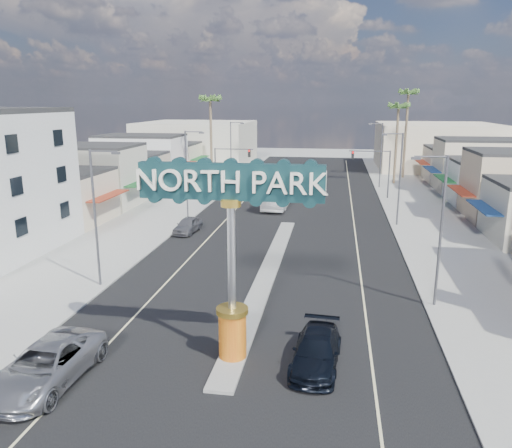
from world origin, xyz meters
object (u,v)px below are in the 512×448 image
(suv_right, at_px, (316,351))
(streetlight_r_far, at_px, (380,152))
(palm_left_far, at_px, (210,104))
(suv_left, at_px, (46,365))
(streetlight_l_far, at_px, (232,150))
(streetlight_r_near, at_px, (439,224))
(city_bus, at_px, (278,193))
(traffic_signal_left, at_px, (229,162))
(traffic_signal_right, at_px, (374,164))
(streetlight_l_mid, at_px, (188,170))
(car_parked_left, at_px, (188,225))
(palm_right_far, at_px, (408,98))
(streetlight_r_mid, at_px, (398,174))
(palm_right_mid, at_px, (399,110))
(streetlight_l_near, at_px, (97,211))
(gateway_sign, at_px, (231,239))

(suv_right, bearing_deg, streetlight_r_far, 86.63)
(palm_left_far, distance_m, suv_left, 52.69)
(streetlight_l_far, xyz_separation_m, suv_left, (2.93, -53.32, -4.19))
(streetlight_r_near, xyz_separation_m, city_bus, (-12.43, 27.86, -3.59))
(traffic_signal_left, xyz_separation_m, streetlight_r_far, (19.62, 8.01, 0.79))
(traffic_signal_right, relative_size, suv_right, 1.18)
(streetlight_l_mid, xyz_separation_m, car_parked_left, (1.58, -5.81, -4.34))
(streetlight_l_far, relative_size, palm_right_far, 0.64)
(streetlight_l_far, height_order, streetlight_r_mid, same)
(streetlight_r_mid, bearing_deg, streetlight_l_mid, 180.00)
(palm_right_mid, bearing_deg, suv_right, -99.54)
(palm_right_mid, relative_size, suv_left, 1.92)
(suv_left, relative_size, car_parked_left, 1.49)
(traffic_signal_right, distance_m, suv_left, 48.40)
(city_bus, bearing_deg, streetlight_r_near, -64.61)
(suv_left, bearing_deg, streetlight_l_near, 107.49)
(palm_left_far, height_order, car_parked_left, palm_left_far)
(streetlight_r_mid, bearing_deg, traffic_signal_left, 144.50)
(palm_right_far, distance_m, city_bus, 31.48)
(palm_left_far, bearing_deg, traffic_signal_right, -15.15)
(streetlight_r_mid, height_order, car_parked_left, streetlight_r_mid)
(traffic_signal_right, bearing_deg, palm_left_far, 164.85)
(streetlight_l_mid, xyz_separation_m, palm_right_mid, (23.43, 26.00, 5.54))
(traffic_signal_right, xyz_separation_m, palm_right_mid, (3.82, 12.01, 6.33))
(streetlight_l_far, distance_m, streetlight_r_far, 20.87)
(streetlight_r_far, bearing_deg, gateway_sign, -101.78)
(traffic_signal_left, bearing_deg, palm_right_mid, 28.42)
(streetlight_l_far, relative_size, suv_left, 1.43)
(streetlight_r_near, bearing_deg, traffic_signal_left, 119.99)
(streetlight_r_mid, relative_size, palm_right_far, 0.64)
(streetlight_l_mid, relative_size, palm_right_far, 0.64)
(suv_right, bearing_deg, streetlight_l_mid, 121.21)
(traffic_signal_left, bearing_deg, streetlight_r_far, 22.20)
(streetlight_r_near, xyz_separation_m, streetlight_r_far, (0.00, 42.00, 0.00))
(streetlight_r_near, xyz_separation_m, palm_right_mid, (2.57, 46.00, 5.54))
(streetlight_r_far, xyz_separation_m, suv_left, (-17.93, -53.32, -4.19))
(suv_left, xyz_separation_m, city_bus, (5.50, 39.18, 0.60))
(palm_right_far, bearing_deg, traffic_signal_left, -143.33)
(streetlight_l_far, distance_m, streetlight_r_near, 46.90)
(gateway_sign, xyz_separation_m, traffic_signal_right, (9.18, 42.02, -1.65))
(traffic_signal_right, height_order, suv_right, traffic_signal_right)
(streetlight_r_near, bearing_deg, streetlight_l_far, 116.42)
(suv_right, bearing_deg, traffic_signal_left, 111.39)
(palm_right_far, bearing_deg, city_bus, -125.15)
(palm_right_mid, distance_m, suv_left, 61.64)
(streetlight_l_near, xyz_separation_m, palm_left_far, (-2.57, 40.00, 6.43))
(streetlight_r_far, bearing_deg, suv_left, -108.59)
(streetlight_l_near, distance_m, car_parked_left, 14.93)
(car_parked_left, height_order, city_bus, city_bus)
(palm_left_far, bearing_deg, streetlight_r_far, 4.88)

